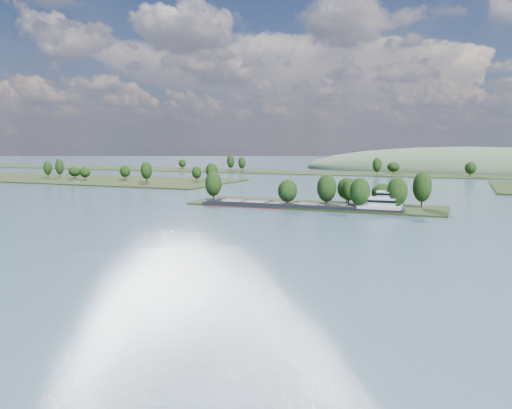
% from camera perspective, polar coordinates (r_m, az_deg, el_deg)
% --- Properties ---
extents(ground, '(1800.00, 1800.00, 0.00)m').
position_cam_1_polar(ground, '(143.97, 0.27, -2.91)').
color(ground, '#3E5A6C').
rests_on(ground, ground).
extents(tree_island, '(100.00, 30.67, 15.12)m').
position_cam_1_polar(tree_island, '(196.98, 8.62, 0.94)').
color(tree_island, black).
rests_on(tree_island, ground).
extents(left_bank, '(300.00, 80.00, 15.23)m').
position_cam_1_polar(left_bank, '(391.77, -23.60, 2.90)').
color(left_bank, black).
rests_on(left_bank, ground).
extents(back_shoreline, '(900.00, 60.00, 15.99)m').
position_cam_1_polar(back_shoreline, '(414.33, 16.29, 3.37)').
color(back_shoreline, black).
rests_on(back_shoreline, ground).
extents(hill_west, '(320.00, 160.00, 44.00)m').
position_cam_1_polar(hill_west, '(512.01, 23.17, 3.64)').
color(hill_west, '#3E553A').
rests_on(hill_west, ground).
extents(cargo_barge, '(78.13, 12.45, 10.52)m').
position_cam_1_polar(cargo_barge, '(190.13, 6.56, -0.14)').
color(cargo_barge, black).
rests_on(cargo_barge, ground).
extents(motorboat, '(5.84, 3.68, 2.11)m').
position_cam_1_polar(motorboat, '(326.10, -19.77, 2.40)').
color(motorboat, silver).
rests_on(motorboat, ground).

